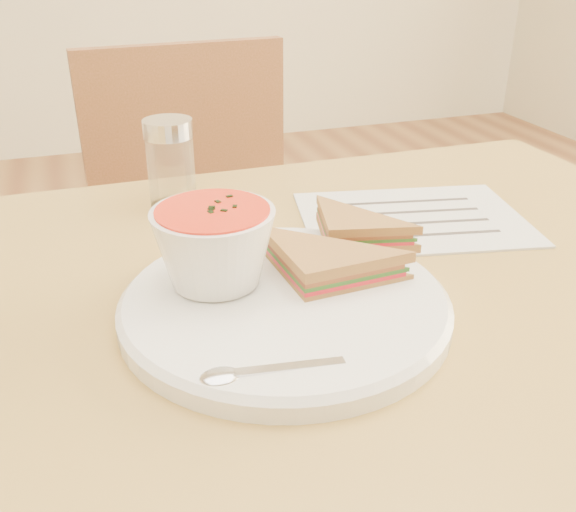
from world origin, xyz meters
name	(u,v)px	position (x,y,z in m)	size (l,w,h in m)	color
chair_far	(220,299)	(-0.01, 0.48, 0.45)	(0.40, 0.40, 0.89)	brown
plate	(285,306)	(-0.07, -0.06, 0.76)	(0.31, 0.31, 0.02)	white
soup_bowl	(215,250)	(-0.12, -0.02, 0.81)	(0.12, 0.12, 0.08)	white
sandwich_half_a	(305,292)	(-0.06, -0.09, 0.78)	(0.12, 0.12, 0.04)	#B1883E
sandwich_half_b	(328,244)	(0.00, -0.02, 0.79)	(0.10, 0.10, 0.03)	#B1883E
spoon	(282,369)	(-0.11, -0.17, 0.77)	(0.16, 0.03, 0.01)	silver
paper_menu	(412,219)	(0.16, 0.09, 0.75)	(0.28, 0.20, 0.00)	silver
condiment_shaker	(171,163)	(-0.12, 0.24, 0.81)	(0.06, 0.06, 0.11)	silver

